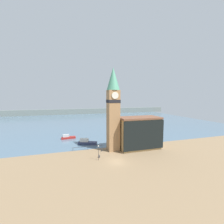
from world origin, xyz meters
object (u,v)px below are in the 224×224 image
pier_building (139,133)px  mooring_bollard_near (99,156)px  boat_far (68,137)px  lamp_post (98,150)px  boat_near (87,142)px  clock_tower (113,107)px  mooring_bollard_far (102,150)px

pier_building → mooring_bollard_near: size_ratio=17.40×
boat_far → mooring_bollard_near: boat_far is taller
pier_building → lamp_post: (-14.00, -5.06, -2.27)m
boat_near → pier_building: bearing=-8.0°
pier_building → boat_far: size_ratio=2.42×
pier_building → mooring_bollard_near: pier_building is taller
clock_tower → mooring_bollard_near: bearing=-139.7°
boat_far → mooring_bollard_far: boat_far is taller
pier_building → mooring_bollard_far: (-11.79, 0.75, -4.54)m
clock_tower → mooring_bollard_far: 13.15m
pier_building → lamp_post: bearing=-160.1°
mooring_bollard_near → pier_building: bearing=14.9°
mooring_bollard_near → mooring_bollard_far: size_ratio=1.00×
boat_near → mooring_bollard_far: 8.72m
mooring_bollard_far → clock_tower: bearing=2.6°
clock_tower → pier_building: clock_tower is taller
lamp_post → boat_near: bearing=94.9°
boat_near → lamp_post: lamp_post is taller
pier_building → mooring_bollard_far: 12.65m
clock_tower → lamp_post: (-5.79, -5.98, -10.37)m
pier_building → mooring_bollard_near: bearing=-165.1°
clock_tower → mooring_bollard_far: clock_tower is taller
mooring_bollard_near → mooring_bollard_far: bearing=68.3°
pier_building → boat_far: pier_building is taller
boat_far → lamp_post: size_ratio=1.40×
boat_far → mooring_bollard_near: size_ratio=7.20×
boat_near → clock_tower: bearing=-26.4°
boat_near → boat_far: 10.71m
mooring_bollard_near → clock_tower: bearing=40.3°
mooring_bollard_far → lamp_post: bearing=-110.8°
pier_building → mooring_bollard_near: (-13.51, -3.58, -4.55)m
mooring_bollard_far → pier_building: bearing=-3.6°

